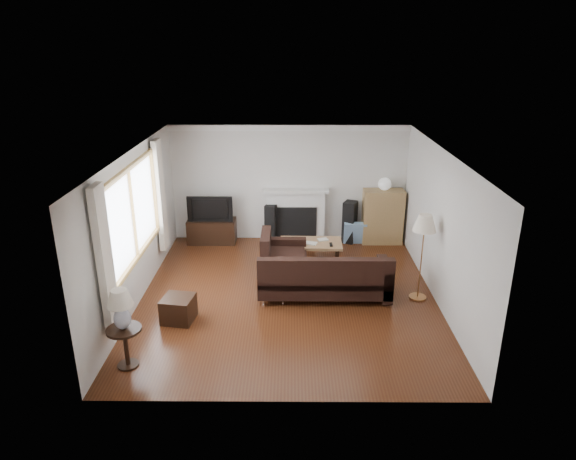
{
  "coord_description": "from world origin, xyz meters",
  "views": [
    {
      "loc": [
        0.06,
        -7.88,
        4.16
      ],
      "look_at": [
        0.0,
        0.3,
        1.1
      ],
      "focal_mm": 32.0,
      "sensor_mm": 36.0,
      "label": 1
    }
  ],
  "objects_px": {
    "bookshelf": "(382,217)",
    "tv_stand": "(212,231)",
    "sectional_sofa": "(324,275)",
    "floor_lamp": "(421,258)",
    "coffee_table": "(311,253)",
    "side_table": "(126,347)"
  },
  "relations": [
    {
      "from": "bookshelf",
      "to": "tv_stand",
      "type": "bearing_deg",
      "value": -179.55
    },
    {
      "from": "tv_stand",
      "to": "coffee_table",
      "type": "bearing_deg",
      "value": -28.59
    },
    {
      "from": "sectional_sofa",
      "to": "tv_stand",
      "type": "bearing_deg",
      "value": 132.62
    },
    {
      "from": "bookshelf",
      "to": "sectional_sofa",
      "type": "bearing_deg",
      "value": -119.07
    },
    {
      "from": "tv_stand",
      "to": "side_table",
      "type": "height_order",
      "value": "side_table"
    },
    {
      "from": "tv_stand",
      "to": "bookshelf",
      "type": "relative_size",
      "value": 0.88
    },
    {
      "from": "bookshelf",
      "to": "side_table",
      "type": "distance_m",
      "value": 6.17
    },
    {
      "from": "tv_stand",
      "to": "side_table",
      "type": "xyz_separation_m",
      "value": [
        -0.49,
        -4.51,
        0.03
      ]
    },
    {
      "from": "bookshelf",
      "to": "floor_lamp",
      "type": "relative_size",
      "value": 0.78
    },
    {
      "from": "bookshelf",
      "to": "sectional_sofa",
      "type": "relative_size",
      "value": 0.48
    },
    {
      "from": "bookshelf",
      "to": "sectional_sofa",
      "type": "height_order",
      "value": "bookshelf"
    },
    {
      "from": "tv_stand",
      "to": "bookshelf",
      "type": "xyz_separation_m",
      "value": [
        3.67,
        0.03,
        0.33
      ]
    },
    {
      "from": "tv_stand",
      "to": "floor_lamp",
      "type": "xyz_separation_m",
      "value": [
        3.88,
        -2.54,
        0.49
      ]
    },
    {
      "from": "sectional_sofa",
      "to": "coffee_table",
      "type": "height_order",
      "value": "sectional_sofa"
    },
    {
      "from": "coffee_table",
      "to": "floor_lamp",
      "type": "bearing_deg",
      "value": -37.18
    },
    {
      "from": "coffee_table",
      "to": "side_table",
      "type": "height_order",
      "value": "side_table"
    },
    {
      "from": "tv_stand",
      "to": "sectional_sofa",
      "type": "height_order",
      "value": "sectional_sofa"
    },
    {
      "from": "tv_stand",
      "to": "floor_lamp",
      "type": "bearing_deg",
      "value": -33.24
    },
    {
      "from": "tv_stand",
      "to": "floor_lamp",
      "type": "distance_m",
      "value": 4.67
    },
    {
      "from": "coffee_table",
      "to": "side_table",
      "type": "xyz_separation_m",
      "value": [
        -2.59,
        -3.37,
        0.06
      ]
    },
    {
      "from": "tv_stand",
      "to": "coffee_table",
      "type": "height_order",
      "value": "tv_stand"
    },
    {
      "from": "bookshelf",
      "to": "floor_lamp",
      "type": "distance_m",
      "value": 2.59
    }
  ]
}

